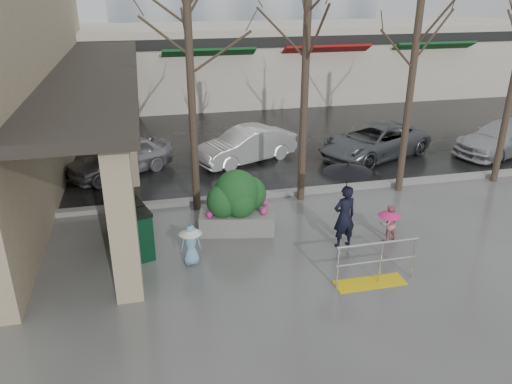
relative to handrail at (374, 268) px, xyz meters
name	(u,v)px	position (x,y,z in m)	size (l,w,h in m)	color
ground	(298,263)	(-1.36, 1.20, -0.38)	(120.00, 120.00, 0.00)	#51514F
street_asphalt	(195,87)	(-1.36, 23.20, -0.37)	(120.00, 36.00, 0.01)	black
curb	(260,195)	(-1.36, 5.20, -0.30)	(120.00, 0.30, 0.15)	gray
canopy_slab	(94,64)	(-6.16, 9.20, 3.25)	(2.80, 18.00, 0.25)	#2D2823
pillar_front	(122,222)	(-5.26, 0.70, 1.37)	(0.55, 0.55, 3.50)	tan
pillar_back	(126,133)	(-5.26, 7.20, 1.37)	(0.55, 0.55, 3.50)	tan
storefront_row	(237,63)	(0.64, 19.17, 1.64)	(34.00, 6.74, 4.00)	beige
handrail	(374,268)	(0.00, 0.00, 0.00)	(1.90, 0.50, 1.03)	yellow
tree_west	(188,29)	(-3.36, 4.80, 4.71)	(3.20, 3.20, 6.80)	#382B21
tree_midwest	(307,20)	(-0.16, 4.80, 4.86)	(3.20, 3.20, 7.00)	#382B21
tree_mideast	(417,32)	(3.14, 4.80, 4.48)	(3.20, 3.20, 6.50)	#382B21
woman	(346,198)	(-0.03, 1.73, 0.95)	(1.18, 1.18, 2.25)	black
child_pink	(389,221)	(1.20, 1.73, 0.20)	(0.58, 0.58, 1.00)	#CD7D8B
child_blue	(191,241)	(-3.84, 1.74, 0.23)	(0.55, 0.55, 1.02)	#74ABCF
planter	(237,202)	(-2.46, 3.21, 0.44)	(2.12, 1.35, 1.71)	slate
news_boxes	(131,222)	(-5.20, 3.05, 0.24)	(1.11, 2.27, 1.24)	#0C3620
car_a	(120,157)	(-5.59, 8.24, 0.25)	(1.49, 3.70, 1.26)	#A1A0A5
car_b	(246,145)	(-1.09, 8.57, 0.25)	(1.33, 3.82, 1.26)	white
car_c	(374,141)	(3.73, 7.98, 0.25)	(2.09, 4.53, 1.26)	#585C60
car_d	(504,138)	(8.80, 7.28, 0.25)	(1.77, 4.34, 1.26)	#B4B4B9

